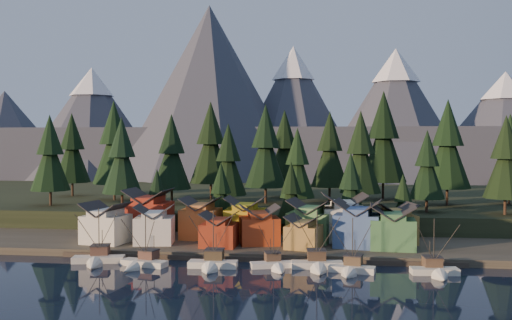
# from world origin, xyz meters

# --- Properties ---
(ground) EXTENTS (500.00, 500.00, 0.00)m
(ground) POSITION_xyz_m (0.00, 0.00, 0.00)
(ground) COLOR black
(ground) RESTS_ON ground
(shore_strip) EXTENTS (400.00, 50.00, 1.50)m
(shore_strip) POSITION_xyz_m (0.00, 40.00, 0.75)
(shore_strip) COLOR #383429
(shore_strip) RESTS_ON ground
(hillside) EXTENTS (420.00, 100.00, 6.00)m
(hillside) POSITION_xyz_m (0.00, 90.00, 3.00)
(hillside) COLOR black
(hillside) RESTS_ON ground
(dock) EXTENTS (80.00, 4.00, 1.00)m
(dock) POSITION_xyz_m (0.00, 16.50, 0.50)
(dock) COLOR #4A4035
(dock) RESTS_ON ground
(mountain_ridge) EXTENTS (560.00, 190.00, 90.00)m
(mountain_ridge) POSITION_xyz_m (-4.20, 213.59, 26.06)
(mountain_ridge) COLOR #4C4F62
(mountain_ridge) RESTS_ON ground
(boat_0) EXTENTS (10.60, 11.16, 11.83)m
(boat_0) POSITION_xyz_m (-30.46, 9.46, 2.25)
(boat_0) COLOR beige
(boat_0) RESTS_ON ground
(boat_1) EXTENTS (9.64, 10.10, 10.76)m
(boat_1) POSITION_xyz_m (-21.05, 7.69, 2.05)
(boat_1) COLOR beige
(boat_1) RESTS_ON ground
(boat_2) EXTENTS (9.51, 10.30, 11.91)m
(boat_2) POSITION_xyz_m (-7.50, 8.14, 2.36)
(boat_2) COLOR silver
(boat_2) RESTS_ON ground
(boat_3) EXTENTS (9.49, 9.87, 9.89)m
(boat_3) POSITION_xyz_m (4.20, 9.80, 1.81)
(boat_3) COLOR white
(boat_3) RESTS_ON ground
(boat_4) EXTENTS (10.07, 10.80, 11.90)m
(boat_4) POSITION_xyz_m (12.03, 10.17, 2.31)
(boat_4) COLOR silver
(boat_4) RESTS_ON ground
(boat_5) EXTENTS (8.86, 9.42, 10.92)m
(boat_5) POSITION_xyz_m (18.08, 7.76, 2.19)
(boat_5) COLOR beige
(boat_5) RESTS_ON ground
(boat_6) EXTENTS (8.78, 9.41, 11.00)m
(boat_6) POSITION_xyz_m (32.93, 8.09, 2.20)
(boat_6) COLOR silver
(boat_6) RESTS_ON ground
(house_front_0) EXTENTS (10.15, 9.76, 8.83)m
(house_front_0) POSITION_xyz_m (-34.30, 23.15, 6.14)
(house_front_0) COLOR silver
(house_front_0) RESTS_ON shore_strip
(house_front_1) EXTENTS (9.11, 8.84, 8.33)m
(house_front_1) POSITION_xyz_m (-23.51, 23.69, 5.88)
(house_front_1) COLOR silver
(house_front_1) RESTS_ON shore_strip
(house_front_2) EXTENTS (7.56, 7.61, 7.18)m
(house_front_2) POSITION_xyz_m (-8.94, 22.25, 5.27)
(house_front_2) COLOR maroon
(house_front_2) RESTS_ON shore_strip
(house_front_3) EXTENTS (9.92, 9.64, 8.36)m
(house_front_3) POSITION_xyz_m (-0.89, 26.13, 5.89)
(house_front_3) COLOR #A43919
(house_front_3) RESTS_ON shore_strip
(house_front_4) EXTENTS (8.23, 8.62, 6.85)m
(house_front_4) POSITION_xyz_m (8.84, 22.39, 5.10)
(house_front_4) COLOR olive
(house_front_4) RESTS_ON shore_strip
(house_front_5) EXTENTS (10.72, 10.03, 9.83)m
(house_front_5) POSITION_xyz_m (20.04, 25.89, 6.66)
(house_front_5) COLOR #3C588E
(house_front_5) RESTS_ON shore_strip
(house_front_6) EXTENTS (9.59, 9.13, 9.05)m
(house_front_6) POSITION_xyz_m (27.11, 24.53, 6.25)
(house_front_6) COLOR #407643
(house_front_6) RESTS_ON shore_strip
(house_back_0) EXTENTS (10.29, 9.91, 10.87)m
(house_back_0) POSITION_xyz_m (-28.35, 34.42, 7.21)
(house_back_0) COLOR maroon
(house_back_0) RESTS_ON shore_strip
(house_back_1) EXTENTS (8.76, 8.86, 9.34)m
(house_back_1) POSITION_xyz_m (-15.05, 31.43, 6.40)
(house_back_1) COLOR #C37032
(house_back_1) RESTS_ON shore_strip
(house_back_2) EXTENTS (8.90, 8.18, 9.40)m
(house_back_2) POSITION_xyz_m (-5.09, 33.39, 6.44)
(house_back_2) COLOR gold
(house_back_2) RESTS_ON shore_strip
(house_back_3) EXTENTS (10.70, 9.93, 9.33)m
(house_back_3) POSITION_xyz_m (9.86, 30.67, 6.40)
(house_back_3) COLOR #518749
(house_back_3) RESTS_ON shore_strip
(house_back_4) EXTENTS (10.49, 10.14, 10.46)m
(house_back_4) POSITION_xyz_m (17.35, 33.09, 6.99)
(house_back_4) COLOR white
(house_back_4) RESTS_ON shore_strip
(house_back_5) EXTENTS (9.31, 9.38, 8.69)m
(house_back_5) POSITION_xyz_m (28.46, 30.88, 6.06)
(house_back_5) COLOR olive
(house_back_5) RESTS_ON shore_strip
(tree_hill_0) EXTENTS (10.73, 10.73, 25.01)m
(tree_hill_0) POSITION_xyz_m (-62.00, 52.00, 19.67)
(tree_hill_0) COLOR #332319
(tree_hill_0) RESTS_ON hillside
(tree_hill_1) EXTENTS (12.78, 12.78, 29.78)m
(tree_hill_1) POSITION_xyz_m (-50.00, 68.00, 22.28)
(tree_hill_1) COLOR #332319
(tree_hill_1) RESTS_ON hillside
(tree_hill_2) EXTENTS (10.34, 10.34, 24.09)m
(tree_hill_2) POSITION_xyz_m (-40.00, 48.00, 19.17)
(tree_hill_2) COLOR #332319
(tree_hill_2) RESTS_ON hillside
(tree_hill_3) EXTENTS (10.88, 10.88, 25.34)m
(tree_hill_3) POSITION_xyz_m (-30.00, 60.00, 19.85)
(tree_hill_3) COLOR #332319
(tree_hill_3) RESTS_ON hillside
(tree_hill_4) EXTENTS (12.79, 12.79, 29.80)m
(tree_hill_4) POSITION_xyz_m (-22.00, 75.00, 22.29)
(tree_hill_4) COLOR #332319
(tree_hill_4) RESTS_ON hillside
(tree_hill_5) EXTENTS (9.59, 9.59, 22.35)m
(tree_hill_5) POSITION_xyz_m (-12.00, 50.00, 18.21)
(tree_hill_5) COLOR #332319
(tree_hill_5) RESTS_ON hillside
(tree_hill_6) EXTENTS (12.10, 12.10, 28.19)m
(tree_hill_6) POSITION_xyz_m (-4.00, 65.00, 21.41)
(tree_hill_6) COLOR #332319
(tree_hill_6) RESTS_ON hillside
(tree_hill_7) EXTENTS (9.07, 9.07, 21.12)m
(tree_hill_7) POSITION_xyz_m (6.00, 48.00, 17.54)
(tree_hill_7) COLOR #332319
(tree_hill_7) RESTS_ON hillside
(tree_hill_8) EXTENTS (11.36, 11.36, 26.46)m
(tree_hill_8) POSITION_xyz_m (14.00, 72.00, 20.46)
(tree_hill_8) COLOR #332319
(tree_hill_8) RESTS_ON hillside
(tree_hill_9) EXTENTS (11.03, 11.03, 25.70)m
(tree_hill_9) POSITION_xyz_m (22.00, 55.00, 20.05)
(tree_hill_9) COLOR #332319
(tree_hill_9) RESTS_ON hillside
(tree_hill_10) EXTENTS (14.09, 14.09, 32.83)m
(tree_hill_10) POSITION_xyz_m (30.00, 80.00, 23.95)
(tree_hill_10) COLOR #332319
(tree_hill_10) RESTS_ON hillside
(tree_hill_11) EXTENTS (8.82, 8.82, 20.54)m
(tree_hill_11) POSITION_xyz_m (38.00, 50.00, 17.22)
(tree_hill_11) COLOR #332319
(tree_hill_11) RESTS_ON hillside
(tree_hill_12) EXTENTS (12.55, 12.55, 29.23)m
(tree_hill_12) POSITION_xyz_m (46.00, 66.00, 21.98)
(tree_hill_12) COLOR #332319
(tree_hill_12) RESTS_ON hillside
(tree_hill_13) EXTENTS (10.32, 10.32, 24.05)m
(tree_hill_13) POSITION_xyz_m (56.00, 48.00, 19.14)
(tree_hill_13) COLOR #332319
(tree_hill_13) RESTS_ON hillside
(tree_hill_14) EXTENTS (10.92, 10.92, 25.43)m
(tree_hill_14) POSITION_xyz_m (64.00, 72.00, 19.90)
(tree_hill_14) COLOR #332319
(tree_hill_14) RESTS_ON hillside
(tree_hill_15) EXTENTS (11.78, 11.78, 27.45)m
(tree_hill_15) POSITION_xyz_m (0.00, 82.00, 21.01)
(tree_hill_15) COLOR #332319
(tree_hill_15) RESTS_ON hillside
(tree_hill_16) EXTENTS (11.46, 11.46, 26.69)m
(tree_hill_16) POSITION_xyz_m (-68.00, 78.00, 20.59)
(tree_hill_16) COLOR #332319
(tree_hill_16) RESTS_ON hillside
(tree_shore_0) EXTENTS (6.63, 6.63, 15.44)m
(tree_shore_0) POSITION_xyz_m (-28.00, 40.00, 9.93)
(tree_shore_0) COLOR #332319
(tree_shore_0) RESTS_ON shore_strip
(tree_shore_1) EXTENTS (7.34, 7.34, 17.11)m
(tree_shore_1) POSITION_xyz_m (-12.00, 40.00, 10.84)
(tree_shore_1) COLOR #332319
(tree_shore_1) RESTS_ON shore_strip
(tree_shore_2) EXTENTS (7.49, 7.49, 17.44)m
(tree_shore_2) POSITION_xyz_m (5.00, 40.00, 11.02)
(tree_shore_2) COLOR #332319
(tree_shore_2) RESTS_ON shore_strip
(tree_shore_3) EXTENTS (8.41, 8.41, 19.58)m
(tree_shore_3) POSITION_xyz_m (19.00, 40.00, 12.20)
(tree_shore_3) COLOR #332319
(tree_shore_3) RESTS_ON shore_strip
(tree_shore_4) EXTENTS (6.29, 6.29, 14.65)m
(tree_shore_4) POSITION_xyz_m (31.00, 40.00, 9.50)
(tree_shore_4) COLOR #332319
(tree_shore_4) RESTS_ON shore_strip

